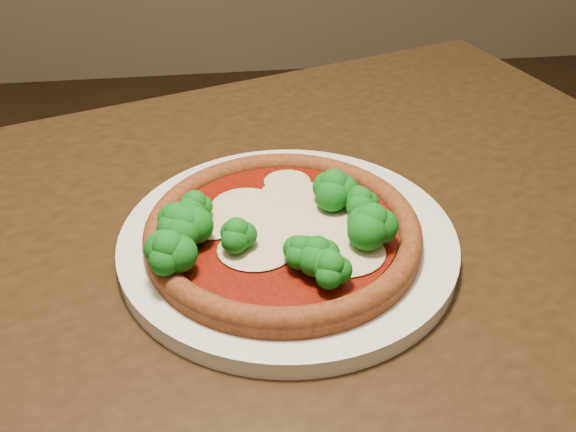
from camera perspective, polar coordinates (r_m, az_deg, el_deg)
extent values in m
cube|color=black|center=(0.61, -5.98, -7.19)|extent=(1.38, 1.15, 0.04)
cylinder|color=black|center=(1.31, 12.06, -2.43)|extent=(0.06, 0.06, 0.71)
cylinder|color=silver|center=(0.63, 0.00, -2.29)|extent=(0.33, 0.33, 0.02)
cylinder|color=brown|center=(0.61, -0.46, -1.69)|extent=(0.26, 0.26, 0.01)
torus|color=brown|center=(0.61, -0.46, -1.16)|extent=(0.26, 0.26, 0.02)
cylinder|color=#721005|center=(0.61, -0.46, -1.13)|extent=(0.22, 0.22, 0.00)
ellipsoid|color=beige|center=(0.58, -2.81, -2.91)|extent=(0.07, 0.06, 0.01)
ellipsoid|color=beige|center=(0.62, 3.78, -0.40)|extent=(0.09, 0.08, 0.01)
ellipsoid|color=beige|center=(0.67, -0.08, 3.14)|extent=(0.05, 0.04, 0.00)
ellipsoid|color=beige|center=(0.65, 0.27, 2.04)|extent=(0.06, 0.06, 0.01)
ellipsoid|color=beige|center=(0.58, 4.95, -3.24)|extent=(0.08, 0.07, 0.01)
ellipsoid|color=beige|center=(0.62, -6.76, -0.53)|extent=(0.06, 0.06, 0.01)
ellipsoid|color=beige|center=(0.64, -3.85, 1.02)|extent=(0.07, 0.06, 0.01)
ellipsoid|color=beige|center=(0.62, 0.45, -0.28)|extent=(0.10, 0.09, 0.01)
ellipsoid|color=beige|center=(0.61, 5.83, -1.21)|extent=(0.06, 0.06, 0.00)
ellipsoid|color=#15861D|center=(0.58, 7.48, -0.51)|extent=(0.05, 0.05, 0.04)
ellipsoid|color=#15861D|center=(0.57, -4.58, -1.42)|extent=(0.04, 0.04, 0.03)
ellipsoid|color=#15861D|center=(0.58, -9.02, -0.67)|extent=(0.05, 0.05, 0.04)
ellipsoid|color=#15861D|center=(0.55, 1.15, -2.95)|extent=(0.04, 0.04, 0.03)
ellipsoid|color=#15861D|center=(0.59, -9.84, -0.31)|extent=(0.05, 0.05, 0.04)
ellipsoid|color=#15861D|center=(0.54, 2.62, -3.19)|extent=(0.04, 0.04, 0.04)
ellipsoid|color=#15861D|center=(0.53, 3.84, -4.51)|extent=(0.04, 0.04, 0.03)
ellipsoid|color=#15861D|center=(0.61, 6.49, 1.42)|extent=(0.04, 0.04, 0.03)
ellipsoid|color=#15861D|center=(0.55, -10.55, -2.91)|extent=(0.05, 0.05, 0.04)
ellipsoid|color=#15861D|center=(0.62, 4.13, 2.67)|extent=(0.05, 0.05, 0.04)
ellipsoid|color=#15861D|center=(0.61, -8.25, 1.08)|extent=(0.04, 0.04, 0.03)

